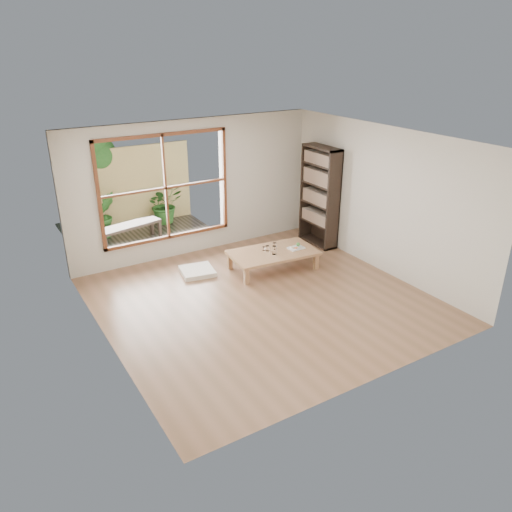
{
  "coord_description": "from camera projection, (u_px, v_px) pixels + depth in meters",
  "views": [
    {
      "loc": [
        -3.85,
        -6.09,
        3.93
      ],
      "look_at": [
        0.2,
        0.51,
        0.55
      ],
      "focal_mm": 35.0,
      "sensor_mm": 36.0,
      "label": 1
    }
  ],
  "objects": [
    {
      "name": "glass_small",
      "position": [
        264.0,
        249.0,
        9.18
      ],
      "size": [
        0.06,
        0.06,
        0.07
      ],
      "primitive_type": "cylinder",
      "color": "silver",
      "rests_on": "low_table"
    },
    {
      "name": "deck",
      "position": [
        150.0,
        239.0,
        10.66
      ],
      "size": [
        2.8,
        2.0,
        0.05
      ],
      "primitive_type": "cube",
      "color": "#3B332B",
      "rests_on": "ground"
    },
    {
      "name": "shrub_left",
      "position": [
        104.0,
        215.0,
        10.52
      ],
      "size": [
        0.6,
        0.51,
        1.0
      ],
      "primitive_type": "imported",
      "rotation": [
        0.0,
        0.0,
        0.13
      ],
      "color": "#2D5E22",
      "rests_on": "deck"
    },
    {
      "name": "garden_bench",
      "position": [
        129.0,
        227.0,
        10.2
      ],
      "size": [
        1.4,
        0.68,
        0.42
      ],
      "rotation": [
        0.0,
        0.0,
        0.22
      ],
      "color": "black",
      "rests_on": "deck"
    },
    {
      "name": "garden_tree",
      "position": [
        92.0,
        156.0,
        10.71
      ],
      "size": [
        1.04,
        0.85,
        2.22
      ],
      "color": "#4C3D2D",
      "rests_on": "ground"
    },
    {
      "name": "floor_cushion",
      "position": [
        197.0,
        271.0,
        9.08
      ],
      "size": [
        0.67,
        0.67,
        0.08
      ],
      "primitive_type": "cube",
      "rotation": [
        0.0,
        0.0,
        -0.18
      ],
      "color": "white",
      "rests_on": "ground"
    },
    {
      "name": "shrub_right",
      "position": [
        165.0,
        204.0,
        11.38
      ],
      "size": [
        0.87,
        0.78,
        0.89
      ],
      "primitive_type": "imported",
      "rotation": [
        0.0,
        0.0,
        0.11
      ],
      "color": "#2D5E22",
      "rests_on": "deck"
    },
    {
      "name": "low_table",
      "position": [
        273.0,
        254.0,
        9.16
      ],
      "size": [
        1.66,
        1.04,
        0.35
      ],
      "rotation": [
        0.0,
        0.0,
        -0.1
      ],
      "color": "#B17A55",
      "rests_on": "ground"
    },
    {
      "name": "food_tray",
      "position": [
        297.0,
        247.0,
        9.29
      ],
      "size": [
        0.29,
        0.21,
        0.09
      ],
      "rotation": [
        0.0,
        0.0,
        0.01
      ],
      "color": "white",
      "rests_on": "low_table"
    },
    {
      "name": "glass_mid",
      "position": [
        275.0,
        246.0,
        9.26
      ],
      "size": [
        0.08,
        0.08,
        0.11
      ],
      "primitive_type": "cylinder",
      "color": "silver",
      "rests_on": "low_table"
    },
    {
      "name": "glass_short",
      "position": [
        268.0,
        248.0,
        9.16
      ],
      "size": [
        0.07,
        0.07,
        0.1
      ],
      "primitive_type": "cylinder",
      "color": "silver",
      "rests_on": "low_table"
    },
    {
      "name": "glass_tall",
      "position": [
        274.0,
        250.0,
        9.01
      ],
      "size": [
        0.09,
        0.09,
        0.16
      ],
      "primitive_type": "cylinder",
      "color": "silver",
      "rests_on": "low_table"
    },
    {
      "name": "bamboo_fence",
      "position": [
        130.0,
        187.0,
        11.09
      ],
      "size": [
        2.8,
        0.06,
        1.8
      ],
      "primitive_type": "cube",
      "color": "#DAC770",
      "rests_on": "ground"
    },
    {
      "name": "ground",
      "position": [
        262.0,
        300.0,
        8.17
      ],
      "size": [
        5.0,
        5.0,
        0.0
      ],
      "primitive_type": "plane",
      "color": "#936749",
      "rests_on": "ground"
    },
    {
      "name": "bookshelf",
      "position": [
        320.0,
        196.0,
        10.06
      ],
      "size": [
        0.32,
        0.91,
        2.02
      ],
      "primitive_type": "cube",
      "color": "black",
      "rests_on": "ground"
    }
  ]
}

